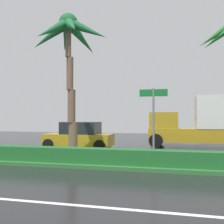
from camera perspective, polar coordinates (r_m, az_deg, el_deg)
name	(u,v)px	position (r m, az deg, el deg)	size (l,w,h in m)	color
ground_plane	(159,161)	(12.89, 10.14, -10.32)	(90.00, 42.00, 0.10)	black
near_lane_divider_stripe	(137,210)	(6.10, 5.48, -20.25)	(81.00, 0.14, 0.01)	white
median_strip	(158,162)	(11.89, 9.81, -10.48)	(85.50, 4.00, 0.15)	#2D6B33
median_hedge	(155,158)	(10.45, 9.24, -9.69)	(76.50, 0.70, 0.60)	#1E6028
palm_tree_mid_left	(69,42)	(13.67, -9.23, 14.68)	(4.20, 4.00, 6.99)	brown
street_name_sign	(154,115)	(10.57, 8.89, -0.73)	(1.10, 0.08, 3.00)	slate
car_in_traffic_leading	(79,136)	(17.07, -7.03, -5.13)	(4.30, 2.02, 1.72)	#B28C1E
box_truck_lead	(198,124)	(19.02, 18.03, -2.50)	(6.40, 2.64, 3.46)	#B28C1E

